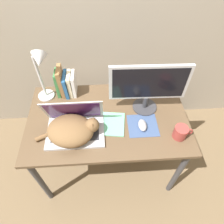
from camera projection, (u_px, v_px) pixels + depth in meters
name	position (u px, v px, depth m)	size (l,w,h in m)	color
ground_plane	(111.00, 198.00, 1.83)	(12.00, 12.00, 0.00)	brown
wall_back	(102.00, 1.00, 1.49)	(8.00, 0.05, 2.60)	#9E9384
desk	(108.00, 124.00, 1.56)	(1.20, 0.73, 0.74)	brown
laptop	(75.00, 125.00, 1.38)	(0.40, 0.27, 0.27)	#B7B7BC
cat	(72.00, 130.00, 1.33)	(0.44, 0.31, 0.15)	brown
external_monitor	(148.00, 86.00, 1.38)	(0.55, 0.19, 0.40)	#333338
mousepad	(143.00, 125.00, 1.44)	(0.21, 0.20, 0.00)	#384C75
computer_mouse	(142.00, 125.00, 1.42)	(0.06, 0.10, 0.04)	#99999E
book_row	(66.00, 83.00, 1.58)	(0.15, 0.16, 0.25)	#387A42
desk_lamp	(41.00, 68.00, 1.39)	(0.17, 0.17, 0.45)	silver
notepad	(111.00, 124.00, 1.45)	(0.22, 0.23, 0.01)	#6BBC93
mug	(181.00, 132.00, 1.35)	(0.13, 0.09, 0.09)	#993833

